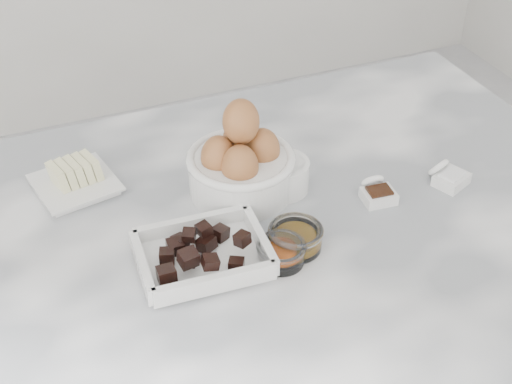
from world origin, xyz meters
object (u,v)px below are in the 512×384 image
sugar_ramekin (282,174)px  zest_bowl (281,252)px  chocolate_dish (203,252)px  egg_bowl (241,163)px  salt_spoon (448,176)px  butter_plate (73,179)px  honey_bowl (295,238)px  vanilla_spoon (377,192)px

sugar_ramekin → zest_bowl: 0.17m
chocolate_dish → zest_bowl: bearing=-19.9°
egg_bowl → sugar_ramekin: bearing=-18.0°
zest_bowl → salt_spoon: 0.34m
butter_plate → honey_bowl: size_ratio=1.76×
egg_bowl → vanilla_spoon: egg_bowl is taller
zest_bowl → vanilla_spoon: vanilla_spoon is taller
vanilla_spoon → salt_spoon: bearing=-3.4°
chocolate_dish → salt_spoon: 0.44m
honey_bowl → salt_spoon: (0.30, 0.05, -0.00)m
vanilla_spoon → salt_spoon: size_ratio=0.85×
zest_bowl → egg_bowl: bearing=86.9°
honey_bowl → zest_bowl: (-0.03, -0.02, -0.00)m
chocolate_dish → egg_bowl: egg_bowl is taller
butter_plate → zest_bowl: (0.24, -0.29, -0.00)m
sugar_ramekin → egg_bowl: 0.07m
egg_bowl → zest_bowl: 0.18m
chocolate_dish → sugar_ramekin: size_ratio=2.23×
vanilla_spoon → salt_spoon: 0.13m
chocolate_dish → egg_bowl: 0.18m
butter_plate → vanilla_spoon: size_ratio=2.20×
butter_plate → salt_spoon: butter_plate is taller
chocolate_dish → sugar_ramekin: sugar_ramekin is taller
butter_plate → salt_spoon: (0.57, -0.22, -0.01)m
sugar_ramekin → honey_bowl: size_ratio=1.06×
chocolate_dish → salt_spoon: chocolate_dish is taller
chocolate_dish → vanilla_spoon: (0.31, 0.04, -0.01)m
butter_plate → egg_bowl: bearing=-23.4°
egg_bowl → salt_spoon: egg_bowl is taller
butter_plate → egg_bowl: (0.25, -0.11, 0.03)m
vanilla_spoon → chocolate_dish: bearing=-173.0°
butter_plate → sugar_ramekin: 0.34m
chocolate_dish → honey_bowl: 0.14m
zest_bowl → vanilla_spoon: size_ratio=1.10×
sugar_ramekin → egg_bowl: (-0.06, 0.02, 0.03)m
egg_bowl → salt_spoon: (0.32, -0.11, -0.04)m
egg_bowl → honey_bowl: bearing=-82.1°
zest_bowl → chocolate_dish: bearing=160.1°
chocolate_dish → sugar_ramekin: (0.18, 0.12, 0.01)m
honey_bowl → zest_bowl: size_ratio=1.13×
vanilla_spoon → honey_bowl: bearing=-161.8°
honey_bowl → zest_bowl: bearing=-148.6°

